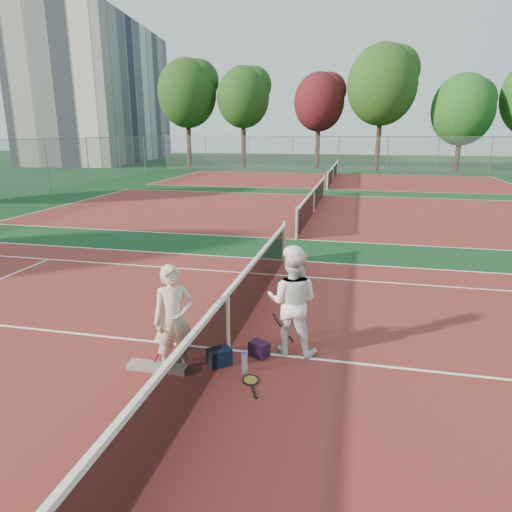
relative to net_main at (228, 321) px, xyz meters
The scene contains 23 objects.
ground 0.51m from the net_main, ahead, with size 130.00×130.00×0.00m, color #0E3618.
court_main 0.51m from the net_main, ahead, with size 23.77×10.97×0.01m, color maroon.
court_far_a 13.51m from the net_main, 90.00° to the left, with size 23.77×10.97×0.01m, color maroon.
court_far_b 27.00m from the net_main, 90.00° to the left, with size 23.77×10.97×0.01m, color maroon.
net_main is the anchor object (origin of this frame).
net_far_a 13.50m from the net_main, 90.00° to the left, with size 0.10×10.98×1.02m, color black, non-canonical shape.
net_far_b 27.00m from the net_main, 90.00° to the left, with size 0.10×10.98×1.02m, color black, non-canonical shape.
fence_back 34.01m from the net_main, 90.00° to the left, with size 32.00×0.06×3.00m, color slate, non-canonical shape.
apartment_block 52.62m from the net_main, 122.47° to the left, with size 10.00×22.00×15.00m, color beige.
player_a 1.03m from the net_main, 126.01° to the right, with size 0.60×0.39×1.63m, color beige.
player_b 1.08m from the net_main, 10.58° to the left, with size 0.83×0.65×1.70m, color white.
racket_red 1.07m from the net_main, 138.31° to the right, with size 0.33×0.27×0.53m, color maroon, non-canonical shape.
racket_black_held 0.89m from the net_main, 31.62° to the left, with size 0.36×0.27×0.51m, color black, non-canonical shape.
racket_spare 1.13m from the net_main, 55.86° to the right, with size 0.60×0.27×0.03m, color black, non-canonical shape.
sports_bag_navy 0.62m from the net_main, 89.74° to the right, with size 0.34×0.23×0.27m, color black.
sports_bag_purple 0.67m from the net_main, 10.01° to the right, with size 0.30×0.21×0.24m, color black.
net_cover_canvas 1.29m from the net_main, 135.14° to the right, with size 0.92×0.21×0.10m, color slate.
water_bottle 0.85m from the net_main, 55.85° to the right, with size 0.09×0.09×0.30m, color #C9E7FF.
tree_back_0 40.46m from the net_main, 111.68° to the left, with size 5.62×5.62×10.14m.
tree_back_1 38.76m from the net_main, 103.92° to the left, with size 4.90×4.90×9.29m.
tree_back_maroon 38.40m from the net_main, 93.32° to the left, with size 4.63×4.63×8.67m.
tree_back_3 37.47m from the net_main, 84.88° to the left, with size 5.98×5.98×10.72m.
tree_back_4 38.79m from the net_main, 74.79° to the left, with size 5.21×5.21×8.18m.
Camera 1 is at (1.94, -6.50, 3.46)m, focal length 32.00 mm.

